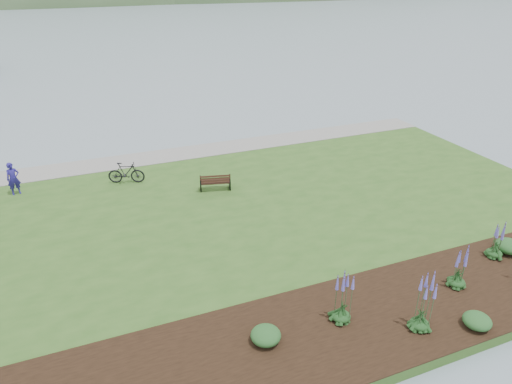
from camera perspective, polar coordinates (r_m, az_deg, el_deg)
ground at (r=22.50m, az=-5.40°, el=-2.16°), size 600.00×600.00×0.00m
lawn at (r=20.73m, az=-3.79°, el=-4.11°), size 34.00×20.00×0.40m
shoreline_path at (r=28.43m, az=-9.54°, el=4.74°), size 34.00×2.20×0.03m
garden_bed at (r=16.16m, az=16.05°, el=-14.27°), size 24.00×4.40×0.04m
far_hillside at (r=191.07m, az=-15.44°, el=22.14°), size 580.00×80.00×38.00m
park_bench at (r=23.28m, az=-5.12°, el=1.27°), size 1.64×0.97×0.95m
person at (r=25.62m, az=-28.13°, el=1.78°), size 0.82×0.66×1.97m
bicycle_b at (r=24.94m, az=-15.93°, el=2.33°), size 1.15×1.98×1.15m
pannier at (r=28.42m, az=-28.31°, el=2.11°), size 0.23×0.30×0.28m
echium_0 at (r=15.23m, az=20.26°, el=-12.75°), size 0.62×0.62×2.38m
echium_1 at (r=17.72m, az=24.07°, el=-8.83°), size 0.62×0.62×1.77m
echium_3 at (r=20.06m, az=27.91°, el=-5.49°), size 0.62×0.62×1.75m
echium_4 at (r=14.90m, az=10.85°, el=-12.65°), size 0.62×0.62×2.24m
shrub_0 at (r=14.43m, az=1.23°, el=-17.47°), size 0.93×0.93×0.47m
shrub_1 at (r=16.46m, az=25.91°, el=-14.28°), size 0.88×0.88×0.44m
shrub_2 at (r=20.85m, az=29.04°, el=-5.94°), size 1.05×1.05×0.52m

